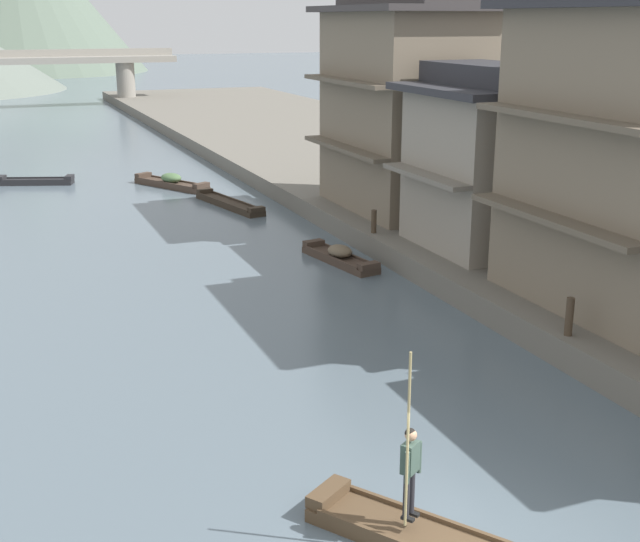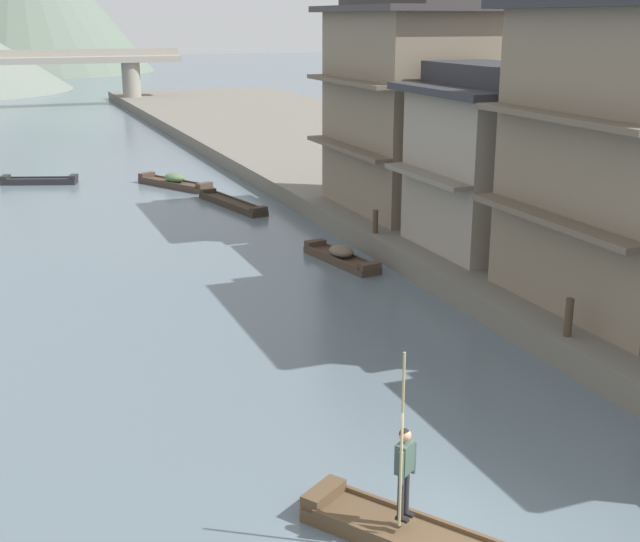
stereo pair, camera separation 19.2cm
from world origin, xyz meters
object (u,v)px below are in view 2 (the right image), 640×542
Objects in this scene: house_waterfront_tall at (491,159)px; stone_bridge at (52,70)px; boat_moored_third at (40,181)px; mooring_post_dock_near at (569,317)px; house_waterfront_narrow at (406,103)px; mooring_post_dock_mid at (375,222)px; boat_moored_nearest at (232,204)px; boat_moored_second at (341,257)px; boatman_person at (404,463)px; boat_moored_far at (175,182)px.

stone_bridge is (-9.30, 63.01, -0.22)m from house_waterfront_tall.
boat_moored_third is 31.92m from mooring_post_dock_near.
house_waterfront_narrow is 10.21× the size of mooring_post_dock_mid.
stone_bridge is at bearing 94.32° from boat_moored_nearest.
house_waterfront_tall is 6.78m from house_waterfront_narrow.
boat_moored_nearest is 0.87× the size of house_waterfront_tall.
boat_moored_second is 1.01× the size of boat_moored_third.
boatman_person is 35.47m from boat_moored_third.
house_waterfront_tall is at bearing -81.60° from stone_bridge.
mooring_post_dock_near reaches higher than boat_moored_second.
boat_moored_nearest is 10.51m from boat_moored_second.
boat_moored_far is 44.77m from stone_bridge.
boatman_person is 0.77× the size of boat_moored_second.
mooring_post_dock_mid reaches higher than boat_moored_second.
house_waterfront_tall is at bearing -58.51° from boat_moored_third.
boatman_person is 0.65× the size of boat_moored_far.
stone_bridge is (-2.32, 44.58, 3.32)m from boat_moored_far.
house_waterfront_narrow reaches higher than house_waterfront_tall.
boat_moored_second is (1.06, -10.46, 0.09)m from boat_moored_nearest.
boatman_person reaches higher than boat_moored_nearest.
boatman_person is 0.57× the size of boat_moored_nearest.
mooring_post_dock_mid is at bearing 66.49° from boatman_person.
boat_moored_nearest is (4.43, 26.18, -1.32)m from boatman_person.
boat_moored_third is at bearing 119.45° from mooring_post_dock_mid.
house_waterfront_narrow reaches higher than mooring_post_dock_mid.
stone_bridge is (4.11, 41.11, 3.42)m from boat_moored_third.
house_waterfront_tall is 0.70× the size of house_waterfront_narrow.
house_waterfront_tall is 4.89m from mooring_post_dock_mid.
boat_moored_third is at bearing -95.71° from stone_bridge.
mooring_post_dock_near is at bearing -70.54° from boat_moored_third.
mooring_post_dock_mid is at bearing 23.77° from boat_moored_second.
stone_bridge reaches higher than boatman_person.
mooring_post_dock_mid is (1.66, 0.73, 0.98)m from boat_moored_second.
house_waterfront_narrow is at bearing -58.69° from boat_moored_far.
stone_bridge reaches higher than boat_moored_far.
boat_moored_nearest is 14.41m from house_waterfront_tall.
boatman_person is 0.50× the size of house_waterfront_tall.
house_waterfront_tall reaches higher than stone_bridge.
boatman_person is at bearing -144.01° from mooring_post_dock_near.
boat_moored_second is at bearing -156.23° from mooring_post_dock_mid.
house_waterfront_narrow is at bearing -48.29° from boat_moored_third.
boatman_person is 0.12× the size of stone_bridge.
boat_moored_nearest is at bearing -75.30° from boat_moored_far.
boat_moored_far is at bearing 121.31° from house_waterfront_narrow.
boat_moored_far is at bearing 98.97° from mooring_post_dock_near.
house_waterfront_narrow is (7.16, -11.76, 4.82)m from boat_moored_far.
boat_moored_second is 6.16m from house_waterfront_tall.
house_waterfront_tall is (4.45, -2.35, 3.57)m from boat_moored_second.
boat_moored_far is 5.46× the size of mooring_post_dock_mid.
mooring_post_dock_near is (1.66, -10.52, 1.04)m from boat_moored_second.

